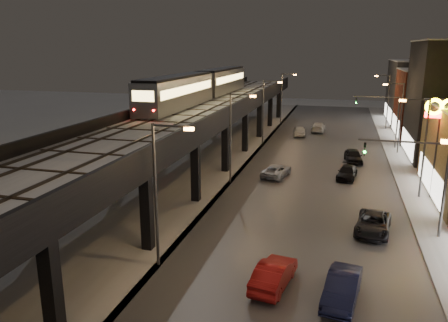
# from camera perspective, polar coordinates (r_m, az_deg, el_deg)

# --- Properties ---
(road_surface) EXTENTS (17.00, 120.00, 0.06)m
(road_surface) POSITION_cam_1_polar(r_m,az_deg,el_deg) (46.80, 11.84, -2.14)
(road_surface) COLOR #46474D
(road_surface) RESTS_ON ground
(sidewalk_right) EXTENTS (4.00, 120.00, 0.14)m
(sidewalk_right) POSITION_cam_1_polar(r_m,az_deg,el_deg) (47.37, 24.00, -2.86)
(sidewalk_right) COLOR #9FA1A8
(sidewalk_right) RESTS_ON ground
(under_viaduct_pavement) EXTENTS (11.00, 120.00, 0.06)m
(under_viaduct_pavement) POSITION_cam_1_polar(r_m,az_deg,el_deg) (49.33, -3.99, -1.00)
(under_viaduct_pavement) COLOR #9FA1A8
(under_viaduct_pavement) RESTS_ON ground
(elevated_viaduct) EXTENTS (9.00, 100.00, 6.30)m
(elevated_viaduct) POSITION_cam_1_polar(r_m,az_deg,el_deg) (45.22, -5.43, 4.80)
(elevated_viaduct) COLOR black
(elevated_viaduct) RESTS_ON ground
(viaduct_trackbed) EXTENTS (8.40, 100.00, 0.32)m
(viaduct_trackbed) POSITION_cam_1_polar(r_m,az_deg,el_deg) (45.22, -5.40, 5.79)
(viaduct_trackbed) COLOR #B2B7C1
(viaduct_trackbed) RESTS_ON elevated_viaduct
(viaduct_parapet_streetside) EXTENTS (0.30, 100.00, 1.10)m
(viaduct_parapet_streetside) POSITION_cam_1_polar(r_m,az_deg,el_deg) (43.85, -0.03, 6.20)
(viaduct_parapet_streetside) COLOR black
(viaduct_parapet_streetside) RESTS_ON elevated_viaduct
(viaduct_parapet_far) EXTENTS (0.30, 100.00, 1.10)m
(viaduct_parapet_far) POSITION_cam_1_polar(r_m,az_deg,el_deg) (46.87, -10.41, 6.50)
(viaduct_parapet_far) COLOR black
(viaduct_parapet_far) RESTS_ON elevated_viaduct
(building_e) EXTENTS (12.20, 12.20, 10.16)m
(building_e) POSITION_cam_1_polar(r_m,az_deg,el_deg) (73.70, 26.45, 6.68)
(building_e) COLOR maroon
(building_e) RESTS_ON ground
(building_f) EXTENTS (12.20, 16.20, 11.16)m
(building_f) POSITION_cam_1_polar(r_m,az_deg,el_deg) (87.36, 24.81, 8.18)
(building_f) COLOR #262629
(building_f) RESTS_ON ground
(streetlight_left_1) EXTENTS (2.57, 0.28, 9.00)m
(streetlight_left_1) POSITION_cam_1_polar(r_m,az_deg,el_deg) (26.26, -8.42, -3.27)
(streetlight_left_1) COLOR #38383A
(streetlight_left_1) RESTS_ON ground
(streetlight_left_2) EXTENTS (2.57, 0.28, 9.00)m
(streetlight_left_2) POSITION_cam_1_polar(r_m,az_deg,el_deg) (42.85, 1.20, 3.81)
(streetlight_left_2) COLOR #38383A
(streetlight_left_2) RESTS_ON ground
(streetlight_right_2) EXTENTS (2.56, 0.28, 9.00)m
(streetlight_right_2) POSITION_cam_1_polar(r_m,az_deg,el_deg) (42.20, 24.44, 2.34)
(streetlight_right_2) COLOR #38383A
(streetlight_right_2) RESTS_ON ground
(streetlight_left_3) EXTENTS (2.57, 0.28, 9.00)m
(streetlight_left_3) POSITION_cam_1_polar(r_m,az_deg,el_deg) (60.26, 5.39, 6.85)
(streetlight_left_3) COLOR #38383A
(streetlight_left_3) RESTS_ON ground
(streetlight_right_3) EXTENTS (2.56, 0.28, 9.00)m
(streetlight_right_3) POSITION_cam_1_polar(r_m,az_deg,el_deg) (59.80, 21.89, 5.82)
(streetlight_right_3) COLOR #38383A
(streetlight_right_3) RESTS_ON ground
(streetlight_left_4) EXTENTS (2.57, 0.28, 9.00)m
(streetlight_left_4) POSITION_cam_1_polar(r_m,az_deg,el_deg) (77.94, 7.72, 8.51)
(streetlight_left_4) COLOR #38383A
(streetlight_left_4) RESTS_ON ground
(streetlight_right_4) EXTENTS (2.56, 0.28, 9.00)m
(streetlight_right_4) POSITION_cam_1_polar(r_m,az_deg,el_deg) (77.58, 20.49, 7.71)
(streetlight_right_4) COLOR #38383A
(streetlight_right_4) RESTS_ON ground
(traffic_light_rig_a) EXTENTS (6.10, 0.34, 7.00)m
(traffic_light_rig_a) POSITION_cam_1_polar(r_m,az_deg,el_deg) (33.57, 25.08, -1.89)
(traffic_light_rig_a) COLOR #38383A
(traffic_light_rig_a) RESTS_ON ground
(traffic_light_rig_b) EXTENTS (6.10, 0.34, 7.00)m
(traffic_light_rig_b) POSITION_cam_1_polar(r_m,az_deg,el_deg) (62.75, 20.73, 5.61)
(traffic_light_rig_b) COLOR #38383A
(traffic_light_rig_b) RESTS_ON ground
(subway_train) EXTENTS (3.02, 37.05, 3.62)m
(subway_train) POSITION_cam_1_polar(r_m,az_deg,el_deg) (59.47, -2.75, 9.88)
(subway_train) COLOR gray
(subway_train) RESTS_ON viaduct_trackbed
(car_near_white) EXTENTS (2.27, 4.77, 1.51)m
(car_near_white) POSITION_cam_1_polar(r_m,az_deg,el_deg) (25.68, 6.54, -14.53)
(car_near_white) COLOR maroon
(car_near_white) RESTS_ON ground
(car_mid_silver) EXTENTS (2.98, 5.04, 1.32)m
(car_mid_silver) POSITION_cam_1_polar(r_m,az_deg,el_deg) (46.27, 6.82, -1.31)
(car_mid_silver) COLOR #999EAC
(car_mid_silver) RESTS_ON ground
(car_mid_dark) EXTENTS (2.23, 5.25, 1.51)m
(car_mid_dark) POSITION_cam_1_polar(r_m,az_deg,el_deg) (72.70, 12.23, 4.32)
(car_mid_dark) COLOR silver
(car_mid_dark) RESTS_ON ground
(car_far_white) EXTENTS (2.31, 4.71, 1.55)m
(car_far_white) POSITION_cam_1_polar(r_m,az_deg,el_deg) (68.68, 9.81, 3.87)
(car_far_white) COLOR silver
(car_far_white) RESTS_ON ground
(car_onc_silver) EXTENTS (2.24, 4.80, 1.52)m
(car_onc_silver) POSITION_cam_1_polar(r_m,az_deg,el_deg) (25.03, 15.16, -15.79)
(car_onc_silver) COLOR #111534
(car_onc_silver) RESTS_ON ground
(car_onc_dark) EXTENTS (3.00, 5.32, 1.40)m
(car_onc_dark) POSITION_cam_1_polar(r_m,az_deg,el_deg) (34.04, 18.88, -7.82)
(car_onc_dark) COLOR black
(car_onc_dark) RESTS_ON ground
(car_onc_white) EXTENTS (2.34, 4.60, 1.28)m
(car_onc_white) POSITION_cam_1_polar(r_m,az_deg,el_deg) (47.06, 15.77, -1.52)
(car_onc_white) COLOR black
(car_onc_white) RESTS_ON ground
(car_onc_red) EXTENTS (2.36, 4.72, 1.54)m
(car_onc_red) POSITION_cam_1_polar(r_m,az_deg,el_deg) (53.91, 16.54, 0.58)
(car_onc_red) COLOR black
(car_onc_red) RESTS_ON ground
(sign_mcdonalds) EXTENTS (2.69, 0.46, 9.05)m
(sign_mcdonalds) POSITION_cam_1_polar(r_m,az_deg,el_deg) (42.19, 26.41, 4.86)
(sign_mcdonalds) COLOR #38383A
(sign_mcdonalds) RESTS_ON ground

